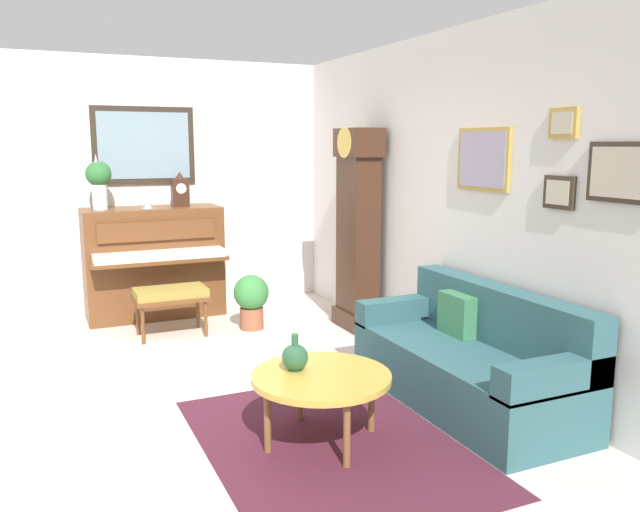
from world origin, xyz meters
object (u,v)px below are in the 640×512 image
piano (154,262)px  couch (471,361)px  grandfather_clock (358,234)px  coffee_table (321,379)px  potted_plant (251,298)px  mantel_clock (180,191)px  piano_bench (171,296)px  flower_vase (99,179)px  green_jug (295,357)px  teacup (148,206)px

piano → couch: piano is taller
piano → grandfather_clock: (1.30, 1.82, 0.36)m
coffee_table → potted_plant: 2.64m
coffee_table → mantel_clock: mantel_clock is taller
potted_plant → piano_bench: bearing=-96.0°
couch → flower_vase: 4.20m
mantel_clock → flower_vase: bearing=-90.0°
flower_vase → green_jug: (3.40, 0.80, -0.97)m
teacup → green_jug: size_ratio=0.48×
teacup → flower_vase: bearing=-101.0°
teacup → green_jug: (3.30, 0.34, -0.68)m
couch → flower_vase: size_ratio=3.28×
piano_bench → couch: (2.56, 1.65, -0.09)m
coffee_table → mantel_clock: (-3.52, -0.09, 0.95)m
grandfather_clock → flower_vase: size_ratio=3.50×
mantel_clock → piano: bearing=-90.4°
mantel_clock → potted_plant: 1.47m
piano → grandfather_clock: grandfather_clock is taller
couch → teacup: 3.83m
piano_bench → coffee_table: size_ratio=0.80×
couch → piano_bench: bearing=-147.2°
potted_plant → mantel_clock: bearing=-151.9°
piano_bench → flower_vase: (-0.83, -0.53, 1.10)m
piano_bench → grandfather_clock: (0.46, 1.81, 0.56)m
green_jug → potted_plant: green_jug is taller
piano_bench → teacup: 1.10m
piano_bench → flower_vase: flower_vase is taller
potted_plant → green_jug: bearing=-11.9°
potted_plant → teacup: bearing=-134.0°
teacup → green_jug: bearing=5.8°
couch → potted_plant: (-2.47, -0.85, 0.01)m
green_jug → piano_bench: bearing=-173.8°
flower_vase → teacup: bearing=79.0°
couch → potted_plant: size_ratio=3.39×
piano_bench → green_jug: green_jug is taller
teacup → piano: bearing=149.2°
piano → mantel_clock: size_ratio=3.79×
piano → flower_vase: bearing=-89.8°
piano_bench → potted_plant: (0.08, 0.80, -0.08)m
couch → potted_plant: 2.62m
coffee_table → teacup: size_ratio=7.59×
flower_vase → teacup: flower_vase is taller
teacup → potted_plant: 1.49m
couch → mantel_clock: mantel_clock is taller
grandfather_clock → coffee_table: (2.23, -1.41, -0.55)m
couch → coffee_table: 1.26m
mantel_clock → green_jug: 3.49m
coffee_table → grandfather_clock: bearing=147.6°
mantel_clock → potted_plant: bearing=28.1°
piano_bench → teacup: bearing=-175.4°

